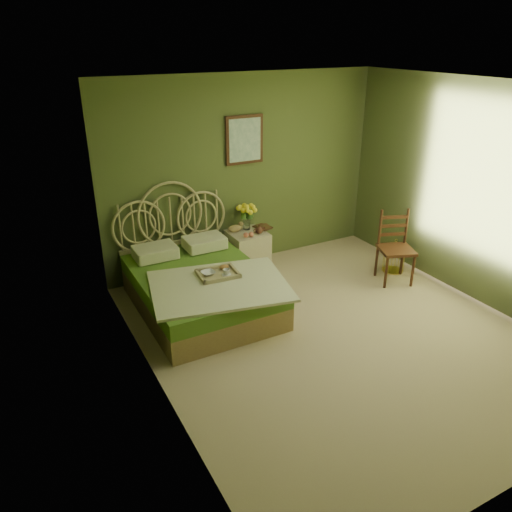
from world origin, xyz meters
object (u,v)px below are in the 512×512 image
bed (200,285)px  chair (393,242)px  nightstand (247,245)px  birdcage (394,257)px

bed → chair: 2.59m
chair → nightstand: bearing=163.2°
nightstand → chair: bearing=-37.8°
nightstand → birdcage: nightstand is taller
birdcage → bed: bearing=172.9°
bed → chair: bearing=-11.3°
chair → birdcage: (0.22, 0.16, -0.32)m
nightstand → bed: bearing=-145.5°
bed → birdcage: bearing=-7.1°
nightstand → chair: nightstand is taller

